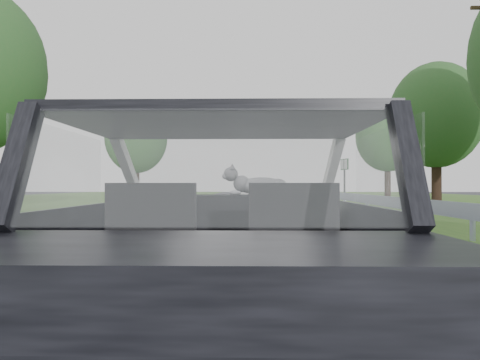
{
  "coord_description": "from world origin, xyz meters",
  "views": [
    {
      "loc": [
        0.15,
        -3.03,
        1.08
      ],
      "look_at": [
        0.08,
        0.56,
        1.12
      ],
      "focal_mm": 35.0,
      "sensor_mm": 36.0,
      "label": 1
    }
  ],
  "objects_px": {
    "cat": "(262,185)",
    "highway_sign": "(344,182)",
    "other_car": "(257,192)",
    "subject_car": "(226,239)"
  },
  "relations": [
    {
      "from": "subject_car",
      "to": "highway_sign",
      "type": "relative_size",
      "value": 1.59
    },
    {
      "from": "cat",
      "to": "highway_sign",
      "type": "bearing_deg",
      "value": 69.6
    },
    {
      "from": "cat",
      "to": "highway_sign",
      "type": "xyz_separation_m",
      "value": [
        5.14,
        22.19,
        0.18
      ]
    },
    {
      "from": "highway_sign",
      "to": "other_car",
      "type": "bearing_deg",
      "value": 154.17
    },
    {
      "from": "subject_car",
      "to": "highway_sign",
      "type": "height_order",
      "value": "highway_sign"
    },
    {
      "from": "other_car",
      "to": "highway_sign",
      "type": "distance_m",
      "value": 4.99
    },
    {
      "from": "cat",
      "to": "other_car",
      "type": "bearing_deg",
      "value": 81.82
    },
    {
      "from": "subject_car",
      "to": "other_car",
      "type": "xyz_separation_m",
      "value": [
        0.58,
        24.02,
        -0.07
      ]
    },
    {
      "from": "cat",
      "to": "other_car",
      "type": "height_order",
      "value": "other_car"
    },
    {
      "from": "subject_car",
      "to": "highway_sign",
      "type": "bearing_deg",
      "value": 76.72
    }
  ]
}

